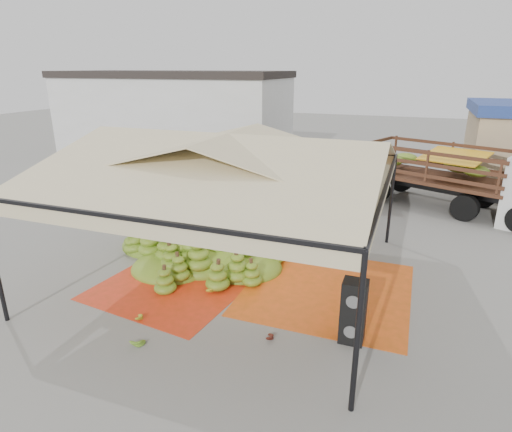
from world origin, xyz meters
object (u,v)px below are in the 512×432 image
(truck_left, at_px, (292,164))
(truck_right, at_px, (471,173))
(speaker_stack, at_px, (353,312))
(banana_heap, at_px, (200,238))
(vendor, at_px, (338,201))

(truck_left, height_order, truck_right, truck_right)
(speaker_stack, height_order, truck_left, truck_left)
(banana_heap, relative_size, truck_left, 0.81)
(banana_heap, height_order, vendor, vendor)
(speaker_stack, relative_size, vendor, 0.96)
(truck_left, bearing_deg, banana_heap, -107.75)
(banana_heap, xyz_separation_m, vendor, (3.36, 5.03, 0.11))
(truck_left, distance_m, truck_right, 7.36)
(speaker_stack, relative_size, truck_right, 0.18)
(truck_left, bearing_deg, truck_right, -11.40)
(truck_left, xyz_separation_m, truck_right, (7.36, 0.07, 0.15))
(banana_heap, relative_size, speaker_stack, 4.11)
(banana_heap, distance_m, speaker_stack, 5.77)
(banana_heap, distance_m, truck_left, 7.74)
(vendor, bearing_deg, truck_left, -44.12)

